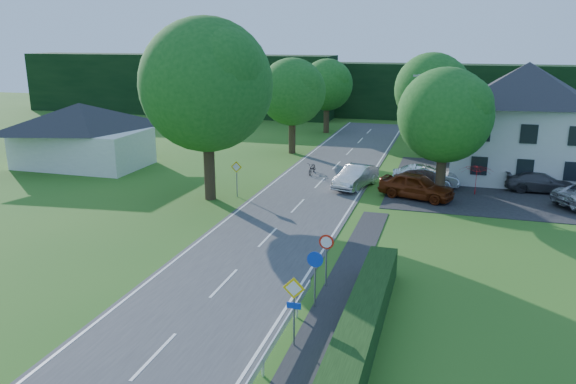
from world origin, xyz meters
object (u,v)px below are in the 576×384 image
(moving_car, at_px, (356,177))
(parasol, at_px, (476,180))
(streetlight, at_px, (438,128))
(parked_car_grey, at_px, (541,182))
(parked_car_red, at_px, (416,186))
(parked_car_silver_a, at_px, (425,177))
(motorcycle, at_px, (312,168))

(moving_car, bearing_deg, parasol, 16.97)
(streetlight, bearing_deg, parked_car_grey, 15.86)
(parasol, bearing_deg, moving_car, -177.59)
(moving_car, xyz_separation_m, parked_car_red, (4.32, -1.63, 0.07))
(streetlight, bearing_deg, parasol, -2.62)
(parked_car_silver_a, distance_m, parked_car_grey, 7.75)
(motorcycle, relative_size, parked_car_red, 0.36)
(parked_car_grey, bearing_deg, parked_car_red, 114.80)
(parked_car_grey, xyz_separation_m, parasol, (-4.33, -2.12, 0.35))
(motorcycle, height_order, parked_car_red, parked_car_red)
(moving_car, height_order, parasol, parasol)
(streetlight, relative_size, parked_car_red, 1.63)
(moving_car, relative_size, parked_car_silver_a, 1.03)
(motorcycle, distance_m, parked_car_grey, 16.31)
(parked_car_red, bearing_deg, parked_car_grey, -45.49)
(parked_car_grey, relative_size, parasol, 2.05)
(moving_car, bearing_deg, motorcycle, 157.45)
(moving_car, relative_size, parked_car_grey, 1.01)
(motorcycle, xyz_separation_m, parked_car_red, (8.22, -4.58, 0.37))
(parked_car_red, bearing_deg, motorcycle, 78.56)
(parked_car_silver_a, bearing_deg, parked_car_grey, -90.59)
(moving_car, xyz_separation_m, parasol, (8.08, 0.34, 0.25))
(parked_car_red, distance_m, parasol, 4.24)
(moving_car, distance_m, motorcycle, 4.90)
(parked_car_silver_a, bearing_deg, parasol, -116.53)
(parasol, bearing_deg, streetlight, 177.38)
(streetlight, relative_size, motorcycle, 4.53)
(parked_car_red, xyz_separation_m, parasol, (3.75, 1.97, 0.18))
(moving_car, bearing_deg, streetlight, 19.51)
(moving_car, height_order, motorcycle, moving_car)
(parked_car_red, bearing_deg, streetlight, -8.76)
(parked_car_red, xyz_separation_m, parked_car_silver_a, (0.40, 3.09, -0.09))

